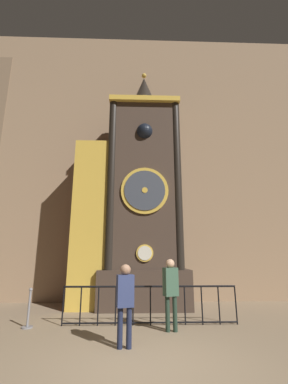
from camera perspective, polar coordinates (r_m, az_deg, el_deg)
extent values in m
plane|color=#847056|center=(4.98, -0.09, -34.85)|extent=(28.00, 28.00, 0.00)
cube|color=#997A5B|center=(11.70, -1.08, 8.11)|extent=(24.00, 0.30, 12.30)
cube|color=#423328|center=(9.60, 0.00, -20.61)|extent=(3.15, 1.61, 1.29)
cube|color=#423328|center=(9.91, 0.00, 2.19)|extent=(2.52, 1.40, 6.45)
cube|color=gold|center=(11.09, 0.02, 18.05)|extent=(2.73, 1.54, 0.20)
cylinder|color=gold|center=(8.80, 0.17, -13.42)|extent=(0.57, 0.05, 0.57)
cylinder|color=silver|center=(8.77, 0.17, -13.42)|extent=(0.47, 0.03, 0.47)
cylinder|color=gold|center=(9.08, 0.16, 0.33)|extent=(1.68, 0.07, 1.68)
cylinder|color=#3D424C|center=(9.03, 0.17, 0.40)|extent=(1.45, 0.04, 1.45)
cylinder|color=gold|center=(9.01, 0.17, 0.43)|extent=(0.20, 0.03, 0.20)
cube|color=black|center=(10.36, 0.04, 12.16)|extent=(0.76, 0.42, 0.76)
sphere|color=black|center=(9.97, 0.13, 13.27)|extent=(0.61, 0.61, 0.61)
cylinder|color=black|center=(9.37, -7.25, 3.27)|extent=(0.30, 0.30, 6.45)
cylinder|color=black|center=(9.45, 7.44, 3.12)|extent=(0.30, 0.30, 6.45)
cylinder|color=gold|center=(11.32, 0.00, 18.85)|extent=(0.91, 0.91, 0.30)
cone|color=black|center=(11.72, 0.00, 21.79)|extent=(0.86, 0.86, 1.13)
sphere|color=gold|center=(12.13, 0.00, 24.42)|extent=(0.20, 0.20, 0.20)
cube|color=maroon|center=(9.78, -11.45, -6.50)|extent=(1.23, 1.19, 5.96)
cube|color=gold|center=(9.19, -12.05, -6.02)|extent=(1.29, 0.06, 5.96)
cylinder|color=black|center=(7.67, -17.56, -22.94)|extent=(0.04, 0.04, 0.98)
cylinder|color=black|center=(7.57, -13.91, -23.29)|extent=(0.04, 0.04, 0.98)
cylinder|color=black|center=(7.50, -10.15, -23.57)|extent=(0.04, 0.04, 0.98)
cylinder|color=black|center=(7.45, -6.32, -23.75)|extent=(0.04, 0.04, 0.98)
cylinder|color=black|center=(7.44, -2.44, -23.84)|extent=(0.04, 0.04, 0.98)
cylinder|color=black|center=(7.45, 1.43, -23.83)|extent=(0.04, 0.04, 0.98)
cylinder|color=black|center=(7.49, 5.28, -23.72)|extent=(0.04, 0.04, 0.98)
cylinder|color=black|center=(7.56, 9.06, -23.53)|extent=(0.04, 0.04, 0.98)
cylinder|color=black|center=(7.65, 12.75, -23.25)|extent=(0.04, 0.04, 0.98)
cylinder|color=black|center=(7.77, 16.32, -22.89)|extent=(0.04, 0.04, 0.98)
cylinder|color=black|center=(7.92, 19.75, -22.48)|extent=(0.04, 0.04, 0.98)
cylinder|color=black|center=(7.38, 1.41, -20.25)|extent=(4.61, 0.05, 0.05)
cylinder|color=black|center=(7.54, 1.45, -27.03)|extent=(4.61, 0.04, 0.04)
cylinder|color=#1B213A|center=(5.79, -5.36, -27.80)|extent=(0.11, 0.11, 0.76)
cylinder|color=#1B213A|center=(5.79, -3.35, -27.85)|extent=(0.11, 0.11, 0.76)
cube|color=navy|center=(5.66, -4.22, -21.02)|extent=(0.38, 0.29, 0.62)
sphere|color=#8C664C|center=(5.62, -4.14, -16.85)|extent=(0.22, 0.22, 0.22)
cylinder|color=#213427|center=(6.90, 5.26, -25.33)|extent=(0.11, 0.11, 0.80)
cylinder|color=#213427|center=(6.92, 6.89, -25.25)|extent=(0.11, 0.11, 0.80)
cube|color=#385642|center=(6.80, 5.91, -19.20)|extent=(0.39, 0.32, 0.67)
sphere|color=tan|center=(6.77, 5.82, -15.54)|extent=(0.22, 0.22, 0.22)
cylinder|color=gray|center=(7.86, -24.55, -25.66)|extent=(0.28, 0.28, 0.04)
cylinder|color=gray|center=(7.77, -24.22, -22.67)|extent=(0.06, 0.06, 0.87)
sphere|color=gray|center=(7.70, -23.86, -19.22)|extent=(0.09, 0.09, 0.09)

